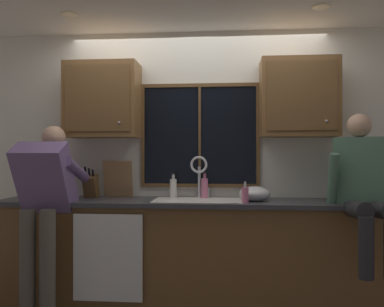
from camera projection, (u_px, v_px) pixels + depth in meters
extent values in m
cube|color=silver|center=(197.00, 161.00, 4.05)|extent=(5.93, 0.12, 2.55)
cylinder|color=#FFEAB2|center=(69.00, 15.00, 3.49)|extent=(0.14, 0.14, 0.01)
cylinder|color=#FFEAB2|center=(321.00, 7.00, 3.31)|extent=(0.14, 0.14, 0.01)
cube|color=black|center=(200.00, 135.00, 3.98)|extent=(1.10, 0.02, 0.95)
cube|color=brown|center=(200.00, 85.00, 3.98)|extent=(1.17, 0.02, 0.04)
cube|color=brown|center=(200.00, 185.00, 3.97)|extent=(1.17, 0.02, 0.04)
cube|color=brown|center=(143.00, 136.00, 4.02)|extent=(0.03, 0.02, 0.95)
cube|color=brown|center=(258.00, 135.00, 3.93)|extent=(0.03, 0.02, 0.95)
cube|color=brown|center=(200.00, 135.00, 3.97)|extent=(0.02, 0.02, 0.95)
cube|color=brown|center=(195.00, 252.00, 3.70)|extent=(3.53, 0.58, 0.88)
cube|color=#38383D|center=(195.00, 202.00, 3.68)|extent=(3.59, 0.62, 0.04)
cube|color=white|center=(108.00, 258.00, 3.45)|extent=(0.60, 0.02, 0.74)
cube|color=brown|center=(103.00, 100.00, 3.91)|extent=(0.70, 0.33, 0.72)
cube|color=brown|center=(97.00, 98.00, 3.74)|extent=(0.62, 0.01, 0.62)
sphere|color=#B2B2B7|center=(119.00, 123.00, 3.71)|extent=(0.02, 0.02, 0.02)
cube|color=brown|center=(299.00, 98.00, 3.75)|extent=(0.70, 0.33, 0.72)
cube|color=brown|center=(302.00, 95.00, 3.58)|extent=(0.62, 0.01, 0.62)
sphere|color=#B2B2B7|center=(327.00, 121.00, 3.55)|extent=(0.02, 0.02, 0.02)
cube|color=white|center=(198.00, 201.00, 3.69)|extent=(0.80, 0.46, 0.02)
cube|color=beige|center=(176.00, 212.00, 3.71)|extent=(0.36, 0.42, 0.20)
cube|color=beige|center=(220.00, 212.00, 3.67)|extent=(0.36, 0.42, 0.20)
cube|color=white|center=(198.00, 212.00, 3.69)|extent=(0.04, 0.42, 0.20)
cylinder|color=silver|center=(199.00, 182.00, 3.91)|extent=(0.03, 0.03, 0.30)
torus|color=silver|center=(199.00, 165.00, 3.85)|extent=(0.16, 0.02, 0.16)
cylinder|color=silver|center=(208.00, 193.00, 3.90)|extent=(0.03, 0.03, 0.09)
cylinder|color=#595147|center=(28.00, 263.00, 3.35)|extent=(0.13, 0.13, 0.88)
cylinder|color=#595147|center=(47.00, 263.00, 3.33)|extent=(0.13, 0.13, 0.88)
cube|color=slate|center=(45.00, 177.00, 3.47)|extent=(0.44, 0.46, 0.62)
sphere|color=tan|center=(54.00, 137.00, 3.65)|extent=(0.21, 0.21, 0.21)
cylinder|color=slate|center=(30.00, 171.00, 3.67)|extent=(0.09, 0.52, 0.26)
cylinder|color=slate|center=(77.00, 171.00, 3.64)|extent=(0.09, 0.52, 0.26)
cylinder|color=#262628|center=(357.00, 210.00, 3.19)|extent=(0.14, 0.43, 0.16)
cylinder|color=#262628|center=(380.00, 210.00, 3.18)|extent=(0.14, 0.43, 0.16)
cylinder|color=#262628|center=(366.00, 248.00, 2.97)|extent=(0.11, 0.11, 0.46)
cube|color=#4C7259|center=(359.00, 171.00, 3.40)|extent=(0.45, 0.33, 0.56)
sphere|color=tan|center=(359.00, 126.00, 3.41)|extent=(0.20, 0.20, 0.20)
cylinder|color=#4C7259|center=(333.00, 180.00, 3.37)|extent=(0.08, 0.20, 0.47)
cube|color=brown|center=(91.00, 187.00, 3.90)|extent=(0.12, 0.18, 0.25)
cylinder|color=black|center=(85.00, 171.00, 3.84)|extent=(0.02, 0.05, 0.09)
cylinder|color=black|center=(89.00, 172.00, 3.84)|extent=(0.02, 0.04, 0.08)
cylinder|color=black|center=(93.00, 173.00, 3.84)|extent=(0.02, 0.04, 0.06)
cube|color=#997047|center=(118.00, 179.00, 3.97)|extent=(0.28, 0.09, 0.36)
ellipsoid|color=silver|center=(255.00, 194.00, 3.64)|extent=(0.27, 0.27, 0.14)
cylinder|color=pink|center=(245.00, 195.00, 3.47)|extent=(0.06, 0.06, 0.13)
cylinder|color=silver|center=(245.00, 185.00, 3.47)|extent=(0.02, 0.02, 0.04)
cylinder|color=silver|center=(245.00, 182.00, 3.46)|extent=(0.01, 0.04, 0.01)
cylinder|color=silver|center=(173.00, 189.00, 3.88)|extent=(0.07, 0.07, 0.18)
cylinder|color=#B3AFA7|center=(173.00, 177.00, 3.89)|extent=(0.03, 0.03, 0.04)
cylinder|color=black|center=(173.00, 174.00, 3.89)|extent=(0.03, 0.03, 0.01)
cylinder|color=pink|center=(205.00, 188.00, 3.88)|extent=(0.07, 0.07, 0.19)
cylinder|color=#AD5B7A|center=(205.00, 176.00, 3.88)|extent=(0.03, 0.03, 0.05)
cylinder|color=black|center=(205.00, 173.00, 3.88)|extent=(0.03, 0.03, 0.01)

